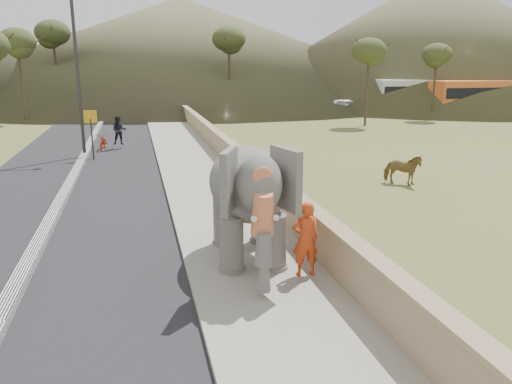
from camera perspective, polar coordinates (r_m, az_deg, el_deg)
ground at (r=9.78m, az=2.43°, el=-13.46°), size 160.00×160.00×0.00m
road at (r=19.03m, az=-20.96°, el=-0.37°), size 7.00×120.00×0.03m
median at (r=19.01m, az=-20.98°, el=-0.09°), size 0.35×120.00×0.22m
walkway at (r=19.00m, az=-5.88°, el=0.70°), size 3.00×120.00×0.15m
parapet at (r=19.17m, az=-1.03°, el=2.35°), size 0.30×120.00×1.10m
lamppost at (r=26.29m, az=-19.17°, el=14.36°), size 1.76×0.36×8.00m
signboard at (r=25.47m, az=-18.33°, el=7.14°), size 0.60×0.08×2.40m
cow at (r=20.08m, az=16.37°, el=2.46°), size 1.53×1.34×1.20m
distant_car at (r=47.49m, az=10.30°, el=9.61°), size 4.43×2.30×1.44m
bus_white at (r=50.54m, az=19.82°, el=10.22°), size 11.27×4.50×3.10m
bus_orange at (r=50.14m, az=25.11°, el=9.69°), size 11.01×2.54×3.10m
hill_right at (r=71.58m, az=19.73°, el=16.43°), size 56.00×56.00×16.00m
hill_far at (r=78.68m, az=-8.51°, el=16.11°), size 80.00×80.00×14.00m
elephant_and_man at (r=11.52m, az=-0.88°, el=-0.93°), size 2.35×3.95×2.76m
motorcyclist at (r=28.41m, az=-16.38°, el=6.07°), size 1.67×1.84×1.83m
trees at (r=36.42m, az=-9.89°, el=13.32°), size 47.69×44.36×9.04m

